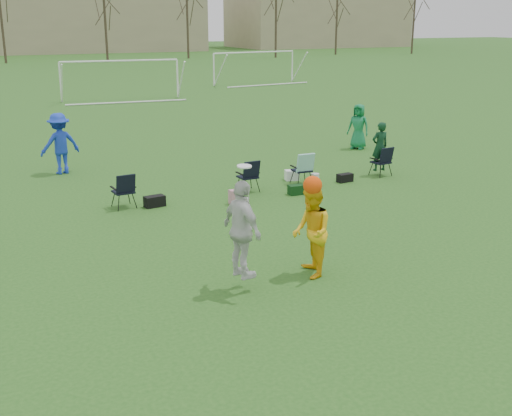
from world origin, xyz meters
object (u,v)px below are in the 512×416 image
fielder_blue (60,144)px  center_contest (282,230)px  goal_right (255,59)px  goal_mid (120,69)px  fielder_green_far (358,126)px

fielder_blue → center_contest: 11.48m
center_contest → goal_right: bearing=66.2°
fielder_blue → goal_right: size_ratio=0.27×
center_contest → goal_mid: 30.66m
center_contest → goal_right: size_ratio=0.33×
fielder_blue → center_contest: bearing=89.9°
center_contest → goal_right: (16.07, 36.38, 0.85)m
fielder_blue → goal_mid: goal_mid is taller
fielder_green_far → fielder_blue: bearing=-128.0°
fielder_blue → goal_mid: 20.28m
fielder_green_far → center_contest: 13.81m
fielder_green_far → goal_mid: goal_mid is taller
center_contest → goal_right: goal_right is taller
goal_right → center_contest: bearing=-121.8°
fielder_blue → fielder_green_far: size_ratio=1.14×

